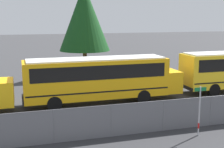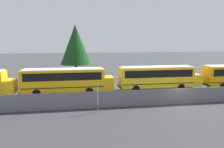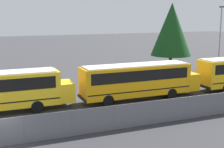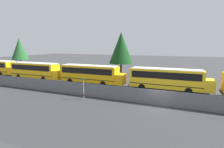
% 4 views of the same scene
% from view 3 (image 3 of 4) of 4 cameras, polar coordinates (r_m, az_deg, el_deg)
% --- Properties ---
extents(school_bus_4, '(11.80, 2.47, 3.36)m').
position_cam_3_polar(school_bus_4, '(29.21, 4.86, -0.85)').
color(school_bus_4, orange).
rests_on(school_bus_4, ground_plane).
extents(light_pole, '(0.60, 0.24, 8.90)m').
position_cam_3_polar(light_pole, '(41.93, 19.12, 6.09)').
color(light_pole, gray).
rests_on(light_pole, ground_plane).
extents(tree_0, '(5.59, 5.59, 9.48)m').
position_cam_3_polar(tree_0, '(44.36, 10.82, 8.02)').
color(tree_0, '#51381E').
rests_on(tree_0, ground_plane).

